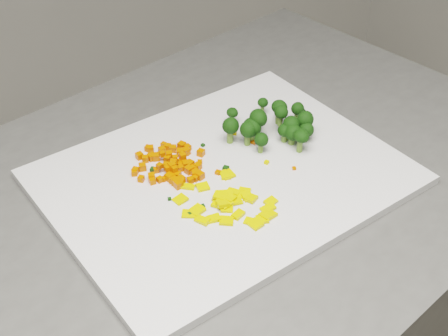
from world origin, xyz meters
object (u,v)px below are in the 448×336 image
cutting_board (224,177)px  broccoli_pile (269,118)px  pepper_pile (225,199)px  carrot_pile (169,158)px

cutting_board → broccoli_pile: 0.13m
pepper_pile → broccoli_pile: size_ratio=0.97×
cutting_board → broccoli_pile: (0.11, 0.04, 0.04)m
carrot_pile → broccoli_pile: broccoli_pile is taller
pepper_pile → carrot_pile: bearing=101.4°
cutting_board → pepper_pile: (-0.04, -0.06, 0.02)m
cutting_board → carrot_pile: 0.08m
carrot_pile → pepper_pile: bearing=-78.6°
carrot_pile → broccoli_pile: size_ratio=0.83×
pepper_pile → cutting_board: bearing=58.2°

